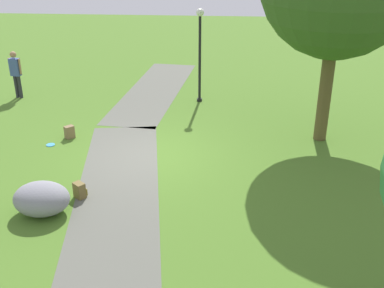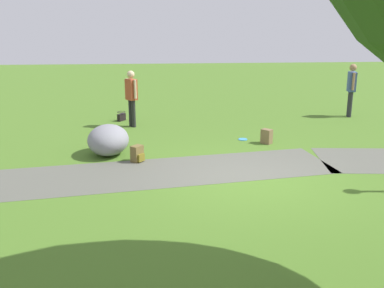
{
  "view_description": "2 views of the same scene",
  "coord_description": "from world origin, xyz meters",
  "px_view_note": "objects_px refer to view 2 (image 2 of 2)",
  "views": [
    {
      "loc": [
        12.13,
        2.05,
        6.03
      ],
      "look_at": [
        1.88,
        1.28,
        1.28
      ],
      "focal_mm": 43.88,
      "sensor_mm": 36.0,
      "label": 1
    },
    {
      "loc": [
        1.93,
        9.32,
        3.48
      ],
      "look_at": [
        1.35,
        1.62,
        1.29
      ],
      "focal_mm": 43.24,
      "sensor_mm": 36.0,
      "label": 2
    }
  ],
  "objects_px": {
    "handbag_on_grass": "(122,117)",
    "woman_with_handbag": "(131,94)",
    "man_near_boulder": "(351,86)",
    "frisbee_on_grass": "(243,139)",
    "backpack_by_boulder": "(137,154)",
    "lawn_boulder": "(108,140)",
    "spare_backpack_on_lawn": "(267,137)"
  },
  "relations": [
    {
      "from": "handbag_on_grass",
      "to": "frisbee_on_grass",
      "type": "distance_m",
      "value": 4.51
    },
    {
      "from": "frisbee_on_grass",
      "to": "handbag_on_grass",
      "type": "bearing_deg",
      "value": -36.61
    },
    {
      "from": "man_near_boulder",
      "to": "spare_backpack_on_lawn",
      "type": "xyz_separation_m",
      "value": [
        3.65,
        3.16,
        -0.88
      ]
    },
    {
      "from": "backpack_by_boulder",
      "to": "spare_backpack_on_lawn",
      "type": "xyz_separation_m",
      "value": [
        -3.51,
        -1.38,
        0.0
      ]
    },
    {
      "from": "lawn_boulder",
      "to": "woman_with_handbag",
      "type": "relative_size",
      "value": 0.74
    },
    {
      "from": "man_near_boulder",
      "to": "handbag_on_grass",
      "type": "relative_size",
      "value": 4.82
    },
    {
      "from": "man_near_boulder",
      "to": "frisbee_on_grass",
      "type": "xyz_separation_m",
      "value": [
        4.24,
        2.74,
        -1.06
      ]
    },
    {
      "from": "lawn_boulder",
      "to": "backpack_by_boulder",
      "type": "bearing_deg",
      "value": 139.22
    },
    {
      "from": "lawn_boulder",
      "to": "spare_backpack_on_lawn",
      "type": "relative_size",
      "value": 3.29
    },
    {
      "from": "lawn_boulder",
      "to": "handbag_on_grass",
      "type": "relative_size",
      "value": 3.48
    },
    {
      "from": "lawn_boulder",
      "to": "man_near_boulder",
      "type": "relative_size",
      "value": 0.72
    },
    {
      "from": "backpack_by_boulder",
      "to": "frisbee_on_grass",
      "type": "xyz_separation_m",
      "value": [
        -2.92,
        -1.8,
        -0.18
      ]
    },
    {
      "from": "woman_with_handbag",
      "to": "spare_backpack_on_lawn",
      "type": "height_order",
      "value": "woman_with_handbag"
    },
    {
      "from": "lawn_boulder",
      "to": "spare_backpack_on_lawn",
      "type": "xyz_separation_m",
      "value": [
        -4.26,
        -0.73,
        -0.19
      ]
    },
    {
      "from": "man_near_boulder",
      "to": "backpack_by_boulder",
      "type": "bearing_deg",
      "value": 32.39
    },
    {
      "from": "woman_with_handbag",
      "to": "lawn_boulder",
      "type": "bearing_deg",
      "value": 81.23
    },
    {
      "from": "woman_with_handbag",
      "to": "backpack_by_boulder",
      "type": "xyz_separation_m",
      "value": [
        -0.29,
        3.63,
        -0.84
      ]
    },
    {
      "from": "lawn_boulder",
      "to": "backpack_by_boulder",
      "type": "xyz_separation_m",
      "value": [
        -0.75,
        0.65,
        -0.19
      ]
    },
    {
      "from": "backpack_by_boulder",
      "to": "man_near_boulder",
      "type": "bearing_deg",
      "value": -147.61
    },
    {
      "from": "woman_with_handbag",
      "to": "frisbee_on_grass",
      "type": "relative_size",
      "value": 6.87
    },
    {
      "from": "lawn_boulder",
      "to": "frisbee_on_grass",
      "type": "height_order",
      "value": "lawn_boulder"
    },
    {
      "from": "man_near_boulder",
      "to": "backpack_by_boulder",
      "type": "height_order",
      "value": "man_near_boulder"
    },
    {
      "from": "lawn_boulder",
      "to": "backpack_by_boulder",
      "type": "distance_m",
      "value": 1.01
    },
    {
      "from": "woman_with_handbag",
      "to": "frisbee_on_grass",
      "type": "height_order",
      "value": "woman_with_handbag"
    },
    {
      "from": "backpack_by_boulder",
      "to": "woman_with_handbag",
      "type": "bearing_deg",
      "value": -85.38
    },
    {
      "from": "handbag_on_grass",
      "to": "woman_with_handbag",
      "type": "bearing_deg",
      "value": 115.35
    },
    {
      "from": "frisbee_on_grass",
      "to": "man_near_boulder",
      "type": "bearing_deg",
      "value": -147.11
    },
    {
      "from": "spare_backpack_on_lawn",
      "to": "frisbee_on_grass",
      "type": "height_order",
      "value": "spare_backpack_on_lawn"
    },
    {
      "from": "man_near_boulder",
      "to": "spare_backpack_on_lawn",
      "type": "height_order",
      "value": "man_near_boulder"
    },
    {
      "from": "handbag_on_grass",
      "to": "spare_backpack_on_lawn",
      "type": "relative_size",
      "value": 0.95
    },
    {
      "from": "lawn_boulder",
      "to": "spare_backpack_on_lawn",
      "type": "distance_m",
      "value": 4.33
    },
    {
      "from": "lawn_boulder",
      "to": "man_near_boulder",
      "type": "bearing_deg",
      "value": -153.82
    }
  ]
}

